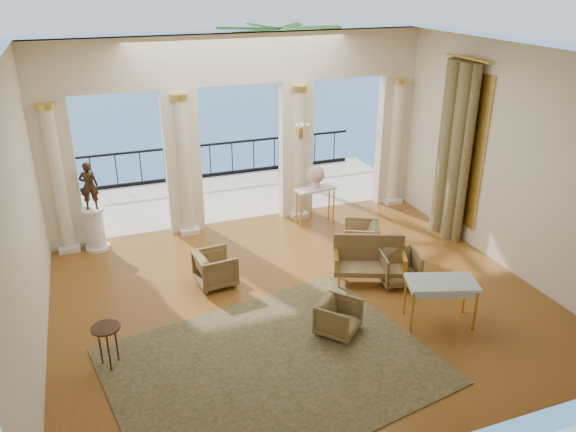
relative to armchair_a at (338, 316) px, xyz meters
name	(u,v)px	position (x,y,z in m)	size (l,w,h in m)	color
floor	(299,297)	(-0.21, 1.29, -0.34)	(9.00, 9.00, 0.00)	#522512
room_walls	(327,173)	(-0.21, 0.18, 2.54)	(9.00, 9.00, 9.00)	#EEE4C8
arcade	(240,120)	(-0.21, 5.11, 2.25)	(9.00, 0.56, 4.50)	#F8E7CB
terrace	(224,196)	(-0.21, 7.09, -0.39)	(10.00, 3.60, 0.10)	beige
balustrade	(210,164)	(-0.21, 8.69, 0.07)	(9.00, 0.06, 1.03)	black
palm_tree	(281,37)	(1.79, 7.89, 3.75)	(2.00, 2.00, 4.50)	#4C3823
sea	(110,83)	(-0.21, 61.29, -6.34)	(160.00, 160.00, 0.00)	#2E6693
curtain	(453,152)	(4.07, 2.79, 1.68)	(0.33, 1.40, 4.09)	brown
window_frame	(461,147)	(4.26, 2.79, 1.76)	(0.04, 1.60, 3.40)	gold
wall_sconce	(301,132)	(1.19, 4.80, 1.89)	(0.30, 0.11, 0.33)	gold
rug	(273,366)	(-1.35, -0.47, -0.33)	(4.87, 3.79, 0.02)	#313719
armchair_a	(338,316)	(0.00, 0.00, 0.00)	(0.65, 0.61, 0.67)	#46361A
armchair_b	(399,266)	(1.85, 1.13, 0.04)	(0.73, 0.68, 0.75)	#46361A
armchair_c	(361,236)	(1.75, 2.59, 0.05)	(0.75, 0.70, 0.77)	#46361A
armchair_d	(215,267)	(-1.58, 2.35, 0.04)	(0.74, 0.69, 0.76)	#46361A
settee	(369,260)	(1.33, 1.44, 0.13)	(1.54, 1.09, 0.94)	#46361A
game_table	(441,286)	(1.80, -0.31, 0.40)	(1.34, 0.99, 0.82)	#A5C3D0
pedestal	(96,230)	(-3.71, 4.79, 0.13)	(0.53, 0.53, 0.98)	silver
statue	(89,186)	(-3.71, 4.79, 1.17)	(0.39, 0.25, 1.06)	#312015
console_table	(315,194)	(1.42, 4.40, 0.43)	(1.01, 0.49, 0.93)	silver
urn	(316,176)	(1.42, 4.40, 0.91)	(0.42, 0.42, 0.56)	white
side_table	(106,333)	(-3.74, 0.44, 0.29)	(0.45, 0.45, 0.73)	black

